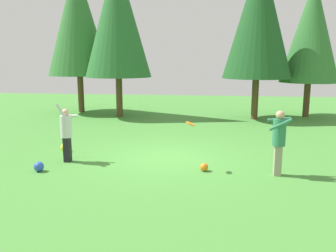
# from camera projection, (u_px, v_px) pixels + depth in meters

# --- Properties ---
(ground_plane) EXTENTS (40.00, 40.00, 0.00)m
(ground_plane) POSITION_uv_depth(u_px,v_px,m) (166.00, 158.00, 11.05)
(ground_plane) COLOR #478C38
(person_thrower) EXTENTS (0.57, 0.52, 1.79)m
(person_thrower) POSITION_uv_depth(u_px,v_px,m) (66.00, 131.00, 10.47)
(person_thrower) COLOR black
(person_thrower) RESTS_ON ground_plane
(person_catcher) EXTENTS (0.63, 0.52, 1.75)m
(person_catcher) POSITION_uv_depth(u_px,v_px,m) (279.00, 137.00, 9.20)
(person_catcher) COLOR gray
(person_catcher) RESTS_ON ground_plane
(frisbee) EXTENTS (0.27, 0.28, 0.14)m
(frisbee) POSITION_uv_depth(u_px,v_px,m) (191.00, 124.00, 9.60)
(frisbee) COLOR orange
(ball_orange) EXTENTS (0.23, 0.23, 0.23)m
(ball_orange) POSITION_uv_depth(u_px,v_px,m) (204.00, 167.00, 9.71)
(ball_orange) COLOR orange
(ball_orange) RESTS_ON ground_plane
(ball_yellow) EXTENTS (0.28, 0.28, 0.28)m
(ball_yellow) POSITION_uv_depth(u_px,v_px,m) (65.00, 147.00, 11.79)
(ball_yellow) COLOR yellow
(ball_yellow) RESTS_ON ground_plane
(ball_blue) EXTENTS (0.28, 0.28, 0.28)m
(ball_blue) POSITION_uv_depth(u_px,v_px,m) (39.00, 167.00, 9.67)
(ball_blue) COLOR blue
(ball_blue) RESTS_ON ground_plane
(tree_far_right) EXTENTS (3.05, 3.05, 7.30)m
(tree_far_right) POSITION_uv_depth(u_px,v_px,m) (312.00, 31.00, 18.27)
(tree_far_right) COLOR brown
(tree_far_right) RESTS_ON ground_plane
(tree_right) EXTENTS (3.48, 3.48, 8.30)m
(tree_right) POSITION_uv_depth(u_px,v_px,m) (259.00, 16.00, 17.37)
(tree_right) COLOR brown
(tree_right) RESTS_ON ground_plane
(tree_far_left) EXTENTS (3.54, 3.54, 8.45)m
(tree_far_left) POSITION_uv_depth(u_px,v_px,m) (77.00, 20.00, 19.80)
(tree_far_left) COLOR brown
(tree_far_left) RESTS_ON ground_plane
(tree_left) EXTENTS (3.51, 3.51, 8.39)m
(tree_left) POSITION_uv_depth(u_px,v_px,m) (117.00, 17.00, 18.22)
(tree_left) COLOR brown
(tree_left) RESTS_ON ground_plane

